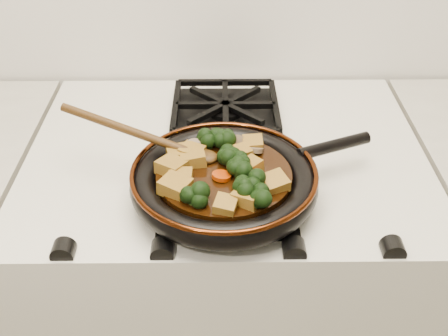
{
  "coord_description": "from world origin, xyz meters",
  "views": [
    {
      "loc": [
        -0.01,
        0.79,
        1.5
      ],
      "look_at": [
        -0.01,
        1.53,
        0.97
      ],
      "focal_mm": 45.0,
      "sensor_mm": 36.0,
      "label": 1
    }
  ],
  "objects": [
    {
      "name": "mushroom_slice_0",
      "position": [
        0.04,
        1.47,
        0.97
      ],
      "size": [
        0.04,
        0.04,
        0.03
      ],
      "primitive_type": "cylinder",
      "rotation": [
        0.89,
        0.0,
        0.55
      ],
      "color": "brown",
      "rests_on": "braising_sauce"
    },
    {
      "name": "burner_grate_front",
      "position": [
        0.0,
        1.55,
        0.91
      ],
      "size": [
        0.23,
        0.23,
        0.03
      ],
      "primitive_type": null,
      "color": "black",
      "rests_on": "stove"
    },
    {
      "name": "broccoli_floret_2",
      "position": [
        -0.01,
        1.62,
        0.97
      ],
      "size": [
        0.06,
        0.07,
        0.07
      ],
      "primitive_type": null,
      "rotation": [
        0.09,
        -0.19,
        1.57
      ],
      "color": "black",
      "rests_on": "braising_sauce"
    },
    {
      "name": "broccoli_floret_0",
      "position": [
        0.02,
        1.53,
        0.97
      ],
      "size": [
        0.09,
        0.08,
        0.07
      ],
      "primitive_type": null,
      "rotation": [
        -0.14,
        -0.07,
        0.76
      ],
      "color": "black",
      "rests_on": "braising_sauce"
    },
    {
      "name": "broccoli_floret_7",
      "position": [
        0.04,
        1.46,
        0.97
      ],
      "size": [
        0.08,
        0.08,
        0.06
      ],
      "primitive_type": null,
      "rotation": [
        -0.04,
        -0.23,
        2.74
      ],
      "color": "black",
      "rests_on": "braising_sauce"
    },
    {
      "name": "tofu_cube_2",
      "position": [
        0.03,
        1.46,
        0.97
      ],
      "size": [
        0.06,
        0.06,
        0.03
      ],
      "primitive_type": "cube",
      "rotation": [
        -0.09,
        0.0,
        1.02
      ],
      "color": "olive",
      "rests_on": "braising_sauce"
    },
    {
      "name": "skillet",
      "position": [
        -0.0,
        1.54,
        0.94
      ],
      "size": [
        0.42,
        0.31,
        0.05
      ],
      "rotation": [
        0.0,
        0.0,
        0.4
      ],
      "color": "black",
      "rests_on": "burner_grate_front"
    },
    {
      "name": "carrot_coin_3",
      "position": [
        0.02,
        1.59,
        0.96
      ],
      "size": [
        0.03,
        0.03,
        0.02
      ],
      "primitive_type": "cylinder",
      "rotation": [
        -0.18,
        0.22,
        0.0
      ],
      "color": "#A83004",
      "rests_on": "braising_sauce"
    },
    {
      "name": "tofu_cube_5",
      "position": [
        -0.06,
        1.59,
        0.97
      ],
      "size": [
        0.05,
        0.05,
        0.02
      ],
      "primitive_type": "cube",
      "rotation": [
        -0.01,
        -0.07,
        2.69
      ],
      "color": "olive",
      "rests_on": "braising_sauce"
    },
    {
      "name": "carrot_coin_0",
      "position": [
        -0.08,
        1.51,
        0.96
      ],
      "size": [
        0.03,
        0.03,
        0.02
      ],
      "primitive_type": "cylinder",
      "rotation": [
        0.28,
        0.04,
        0.0
      ],
      "color": "#A83004",
      "rests_on": "braising_sauce"
    },
    {
      "name": "tofu_cube_6",
      "position": [
        0.04,
        1.55,
        0.97
      ],
      "size": [
        0.05,
        0.05,
        0.02
      ],
      "primitive_type": "cube",
      "rotation": [
        -0.06,
        -0.11,
        0.7
      ],
      "color": "olive",
      "rests_on": "braising_sauce"
    },
    {
      "name": "broccoli_floret_4",
      "position": [
        0.03,
        1.48,
        0.97
      ],
      "size": [
        0.07,
        0.07,
        0.08
      ],
      "primitive_type": null,
      "rotation": [
        0.21,
        -0.22,
        3.13
      ],
      "color": "black",
      "rests_on": "braising_sauce"
    },
    {
      "name": "tofu_cube_9",
      "position": [
        -0.08,
        1.49,
        0.97
      ],
      "size": [
        0.06,
        0.06,
        0.03
      ],
      "primitive_type": "cube",
      "rotation": [
        0.02,
        -0.08,
        2.63
      ],
      "color": "olive",
      "rests_on": "braising_sauce"
    },
    {
      "name": "tofu_cube_3",
      "position": [
        -0.06,
        1.57,
        0.97
      ],
      "size": [
        0.05,
        0.05,
        0.03
      ],
      "primitive_type": "cube",
      "rotation": [
        -0.11,
        0.07,
        1.71
      ],
      "color": "olive",
      "rests_on": "braising_sauce"
    },
    {
      "name": "tofu_cube_8",
      "position": [
        -0.08,
        1.58,
        0.97
      ],
      "size": [
        0.04,
        0.04,
        0.02
      ],
      "primitive_type": "cube",
      "rotation": [
        -0.02,
        -0.07,
        1.82
      ],
      "color": "olive",
      "rests_on": "braising_sauce"
    },
    {
      "name": "broccoli_floret_1",
      "position": [
        0.01,
        1.56,
        0.97
      ],
      "size": [
        0.09,
        0.09,
        0.06
      ],
      "primitive_type": null,
      "rotation": [
        -0.19,
        0.01,
        2.19
      ],
      "color": "black",
      "rests_on": "braising_sauce"
    },
    {
      "name": "tofu_cube_1",
      "position": [
        0.02,
        1.58,
        0.97
      ],
      "size": [
        0.05,
        0.04,
        0.02
      ],
      "primitive_type": "cube",
      "rotation": [
        -0.01,
        -0.05,
        0.39
      ],
      "color": "olive",
      "rests_on": "braising_sauce"
    },
    {
      "name": "tofu_cube_11",
      "position": [
        -0.0,
        1.44,
        0.97
      ],
      "size": [
        0.04,
        0.04,
        0.02
      ],
      "primitive_type": "cube",
      "rotation": [
        0.09,
        -0.08,
        1.32
      ],
      "color": "olive",
      "rests_on": "braising_sauce"
    },
    {
      "name": "tofu_cube_7",
      "position": [
        0.07,
        1.5,
        0.97
      ],
      "size": [
        0.05,
        0.05,
        0.03
      ],
      "primitive_type": "cube",
      "rotation": [
        0.11,
        -0.11,
        0.4
      ],
      "color": "olive",
      "rests_on": "braising_sauce"
    },
    {
      "name": "broccoli_floret_3",
      "position": [
        0.02,
        1.53,
        0.97
      ],
      "size": [
        0.07,
        0.06,
        0.06
      ],
      "primitive_type": null,
      "rotation": [
        0.0,
        0.17,
        0.03
      ],
      "color": "black",
      "rests_on": "braising_sauce"
    },
    {
      "name": "broccoli_floret_5",
      "position": [
        -0.03,
        1.61,
        0.97
      ],
      "size": [
        0.07,
        0.06,
        0.07
      ],
      "primitive_type": null,
      "rotation": [
        0.19,
        0.11,
        1.56
      ],
      "color": "black",
      "rests_on": "braising_sauce"
    },
    {
      "name": "mushroom_slice_3",
      "position": [
        0.05,
        1.6,
        0.97
      ],
      "size": [
        0.04,
        0.04,
        0.02
      ],
      "primitive_type": "cylinder",
      "rotation": [
        0.41,
        0.0,
        2.83
      ],
      "color": "brown",
      "rests_on": "braising_sauce"
    },
    {
      "name": "tofu_cube_4",
      "position": [
        -0.09,
        1.54,
        0.97
      ],
      "size": [
        0.06,
        0.06,
        0.03
      ],
      "primitive_type": "cube",
      "rotation": [
        -0.02,
        0.1,
        0.98
      ],
      "color": "olive",
      "rests_on": "braising_sauce"
    },
    {
      "name": "mushroom_slice_1",
      "position": [
        0.02,
        1.61,
        0.97
      ],
      "size": [
        0.04,
        0.04,
        0.03
      ],
      "primitive_type": "cylinder",
      "rotation": [
        0.99,
        0.0,
        0.41
      ],
      "color": "brown",
      "rests_on": "braising_sauce"
    },
    {
      "name": "mushroom_slice_2",
      "position": [
        -0.06,
        1.6,
        0.97
      ],
      "size": [
        0.04,
        0.04,
        0.03
      ],
      "primitive_type": "cylinder",
      "rotation": [
        0.69,
        0.0,
        0.11
      ],
      "color": "brown",
      "rests_on": "braising_sauce"
    },
    {
      "name": "tofu_cube_0",
      "position": [
        -0.08,
        1.51,
        0.97
      ],
      "size": [
        0.04,
        0.03,
        0.02
      ],
      "primitive_type": "cube",
      "rotation": [
        0.06,
        0.01,
        3.12
      ],
      "color": "olive",
      "rests_on": "braising_sauce"
    },
    {
      "name": "stove",
      "position": [
        0.0,
        1.69,
        0.45
      ],
      "size": [
        0.76,
        0.6,
        0.9
      ],
      "primitive_type": "cube",
      "color": "silver",
      "rests_on": "ground"
    },
    {
      "name": "broccoli_floret_6",
      "position": [
        -0.06,
        1.46,
        0.97
      ],
      "size": [
        0.08,
        0.08,
        0.06
      ],
      "primitive_type": null,
      "rotation": [
        -0.14,
        -0.01,
        0.43
      ],
      "color": "black",
      "rests_on": "braising_sauce"
    },
    {
      "name": "wooden_spoon",
      "position": [
        -0.11,
        1.6,
        0.98
      ],
      "size": [
        0.16,
        0.07,
        0.26
      ],
      "rotation": [
        0.0,
        0.0,
        2.86
      ],
      "color": "#42280E",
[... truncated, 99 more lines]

